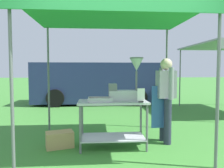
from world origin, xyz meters
name	(u,v)px	position (x,y,z in m)	size (l,w,h in m)	color
ground_plane	(104,105)	(0.00, 6.00, 0.00)	(70.00, 70.00, 0.00)	#3D7F33
stall_canopy	(112,18)	(-0.04, 1.18, 2.32)	(2.96, 2.39, 2.41)	slate
donut_cart	(113,115)	(-0.04, 1.08, 0.59)	(1.22, 0.60, 0.84)	#B7B7BC
donut_tray	(100,100)	(-0.27, 1.02, 0.86)	(0.42, 0.27, 0.07)	#B7B7BC
donut_fryer	(127,86)	(0.22, 1.14, 1.11)	(0.62, 0.28, 0.77)	#B7B7BC
menu_sign	(141,96)	(0.43, 0.90, 0.94)	(0.13, 0.05, 0.24)	black
vendor	(165,96)	(0.98, 1.29, 0.90)	(0.46, 0.54, 1.61)	#2D3347
supply_crate	(60,139)	(-0.99, 1.16, 0.14)	(0.54, 0.41, 0.28)	tan
van_navy	(97,82)	(-0.29, 6.49, 0.88)	(5.14, 2.11, 1.69)	navy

